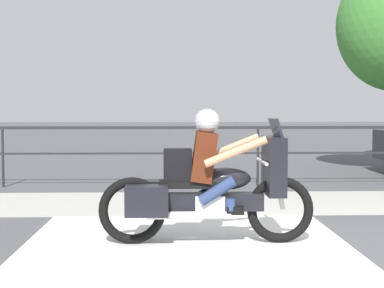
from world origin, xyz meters
TOP-DOWN VIEW (x-y plane):
  - ground_plane at (0.00, 0.00)m, footprint 120.00×120.00m
  - sidewalk_band at (0.00, 3.40)m, footprint 44.00×2.40m
  - crosswalk_band at (-1.58, -0.20)m, footprint 3.76×6.00m
  - fence_railing at (0.00, 5.49)m, footprint 36.00×0.05m
  - motorcycle at (-1.32, 0.48)m, footprint 2.50×0.76m

SIDE VIEW (x-z plane):
  - ground_plane at x=0.00m, z-range 0.00..0.00m
  - crosswalk_band at x=-1.58m, z-range 0.00..0.01m
  - sidewalk_band at x=0.00m, z-range 0.00..0.01m
  - motorcycle at x=-1.32m, z-range -0.09..1.48m
  - fence_railing at x=0.00m, z-range 0.35..1.56m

